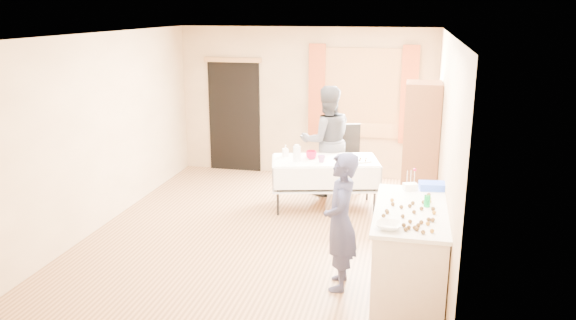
% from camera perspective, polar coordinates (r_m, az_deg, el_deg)
% --- Properties ---
extents(floor, '(4.50, 5.50, 0.02)m').
position_cam_1_polar(floor, '(7.67, -2.22, -7.19)').
color(floor, '#9E7047').
rests_on(floor, ground).
extents(ceiling, '(4.50, 5.50, 0.02)m').
position_cam_1_polar(ceiling, '(7.10, -2.44, 12.76)').
color(ceiling, white).
rests_on(ceiling, floor).
extents(wall_back, '(4.50, 0.02, 2.60)m').
position_cam_1_polar(wall_back, '(9.92, 1.75, 5.87)').
color(wall_back, tan).
rests_on(wall_back, floor).
extents(wall_front, '(4.50, 0.02, 2.60)m').
position_cam_1_polar(wall_front, '(4.76, -10.83, -4.90)').
color(wall_front, tan).
rests_on(wall_front, floor).
extents(wall_left, '(0.02, 5.50, 2.60)m').
position_cam_1_polar(wall_left, '(8.14, -17.93, 3.05)').
color(wall_left, tan).
rests_on(wall_left, floor).
extents(wall_right, '(0.02, 5.50, 2.60)m').
position_cam_1_polar(wall_right, '(7.05, 15.72, 1.42)').
color(wall_right, tan).
rests_on(wall_right, floor).
extents(window_frame, '(1.32, 0.06, 1.52)m').
position_cam_1_polar(window_frame, '(9.71, 7.56, 6.74)').
color(window_frame, olive).
rests_on(window_frame, wall_back).
extents(window_pane, '(1.20, 0.02, 1.40)m').
position_cam_1_polar(window_pane, '(9.70, 7.55, 6.73)').
color(window_pane, white).
rests_on(window_pane, wall_back).
extents(curtain_left, '(0.28, 0.06, 1.65)m').
position_cam_1_polar(curtain_left, '(9.76, 2.94, 6.89)').
color(curtain_left, '#98401D').
rests_on(curtain_left, wall_back).
extents(curtain_right, '(0.28, 0.06, 1.65)m').
position_cam_1_polar(curtain_right, '(9.63, 12.19, 6.45)').
color(curtain_right, '#98401D').
rests_on(curtain_right, wall_back).
extents(doorway, '(0.95, 0.04, 2.00)m').
position_cam_1_polar(doorway, '(10.26, -5.47, 4.42)').
color(doorway, black).
rests_on(doorway, floor).
extents(door_lintel, '(1.05, 0.06, 0.08)m').
position_cam_1_polar(door_lintel, '(10.09, -5.67, 10.09)').
color(door_lintel, olive).
rests_on(door_lintel, wall_back).
extents(cabinet, '(0.50, 0.60, 1.90)m').
position_cam_1_polar(cabinet, '(8.35, 13.30, 1.22)').
color(cabinet, brown).
rests_on(cabinet, floor).
extents(counter, '(0.75, 1.59, 0.91)m').
position_cam_1_polar(counter, '(6.11, 12.22, -8.90)').
color(counter, beige).
rests_on(counter, floor).
extents(party_table, '(1.71, 1.15, 0.75)m').
position_cam_1_polar(party_table, '(8.38, 3.74, -1.93)').
color(party_table, black).
rests_on(party_table, floor).
extents(chair, '(0.53, 0.53, 1.08)m').
position_cam_1_polar(chair, '(9.23, 5.99, -1.15)').
color(chair, black).
rests_on(chair, floor).
extents(girl, '(0.60, 0.44, 1.49)m').
position_cam_1_polar(girl, '(5.94, 5.36, -6.26)').
color(girl, '#232546').
rests_on(girl, floor).
extents(woman, '(1.33, 1.28, 1.75)m').
position_cam_1_polar(woman, '(8.90, 3.95, 1.96)').
color(woman, black).
rests_on(woman, floor).
extents(soda_can, '(0.08, 0.08, 0.12)m').
position_cam_1_polar(soda_can, '(6.02, 13.95, -4.07)').
color(soda_can, '#089034').
rests_on(soda_can, counter).
extents(mixing_bowl, '(0.31, 0.31, 0.06)m').
position_cam_1_polar(mixing_bowl, '(5.38, 10.17, -6.59)').
color(mixing_bowl, white).
rests_on(mixing_bowl, counter).
extents(foam_block, '(0.18, 0.15, 0.08)m').
position_cam_1_polar(foam_block, '(6.52, 12.31, -2.67)').
color(foam_block, white).
rests_on(foam_block, counter).
extents(blue_basket, '(0.32, 0.23, 0.08)m').
position_cam_1_polar(blue_basket, '(6.61, 14.49, -2.58)').
color(blue_basket, '#325CF7').
rests_on(blue_basket, counter).
extents(pitcher, '(0.13, 0.13, 0.22)m').
position_cam_1_polar(pitcher, '(8.15, 0.91, 0.64)').
color(pitcher, silver).
rests_on(pitcher, party_table).
extents(cup_red, '(0.28, 0.28, 0.12)m').
position_cam_1_polar(cup_red, '(8.29, 2.38, 0.52)').
color(cup_red, '#BB0730').
rests_on(cup_red, party_table).
extents(cup_rainbow, '(0.16, 0.16, 0.10)m').
position_cam_1_polar(cup_rainbow, '(8.12, 3.41, 0.11)').
color(cup_rainbow, red).
rests_on(cup_rainbow, party_table).
extents(small_bowl, '(0.31, 0.31, 0.05)m').
position_cam_1_polar(small_bowl, '(8.40, 5.88, 0.40)').
color(small_bowl, white).
rests_on(small_bowl, party_table).
extents(pastry_tray, '(0.34, 0.32, 0.02)m').
position_cam_1_polar(pastry_tray, '(8.22, 7.34, -0.09)').
color(pastry_tray, white).
rests_on(pastry_tray, party_table).
extents(bottle, '(0.15, 0.15, 0.17)m').
position_cam_1_polar(bottle, '(8.43, -0.26, 0.97)').
color(bottle, white).
rests_on(bottle, party_table).
extents(cake_balls, '(0.53, 1.15, 0.04)m').
position_cam_1_polar(cake_balls, '(5.72, 12.69, -5.44)').
color(cake_balls, '#3F2314').
rests_on(cake_balls, counter).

